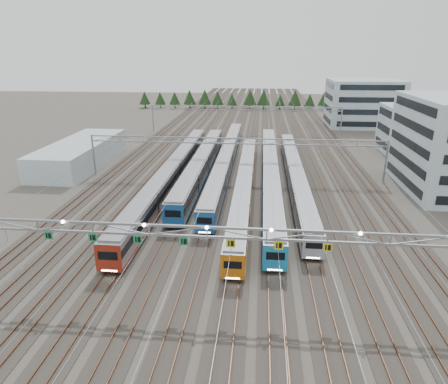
# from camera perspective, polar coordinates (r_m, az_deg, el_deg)

# --- Properties ---
(ground) EXTENTS (400.00, 400.00, 0.00)m
(ground) POSITION_cam_1_polar(r_m,az_deg,el_deg) (41.50, -2.27, -14.89)
(ground) COLOR #47423A
(ground) RESTS_ON ground
(track_bed) EXTENTS (54.00, 260.00, 5.42)m
(track_bed) POSITION_cam_1_polar(r_m,az_deg,el_deg) (135.74, 3.30, 10.30)
(track_bed) COLOR #2D2823
(track_bed) RESTS_ON ground
(train_a) EXTENTS (2.96, 65.09, 3.86)m
(train_a) POSITION_cam_1_polar(r_m,az_deg,el_deg) (74.17, -7.38, 2.78)
(train_a) COLOR black
(train_a) RESTS_ON ground
(train_b) EXTENTS (3.01, 52.81, 3.93)m
(train_b) POSITION_cam_1_polar(r_m,az_deg,el_deg) (78.92, -3.27, 3.97)
(train_b) COLOR black
(train_b) RESTS_ON ground
(train_c) EXTENTS (2.73, 65.88, 3.56)m
(train_c) POSITION_cam_1_polar(r_m,az_deg,el_deg) (83.38, 0.32, 4.73)
(train_c) COLOR black
(train_c) RESTS_ON ground
(train_d) EXTENTS (2.61, 57.64, 3.39)m
(train_d) POSITION_cam_1_polar(r_m,az_deg,el_deg) (68.84, 2.97, 1.37)
(train_d) COLOR black
(train_d) RESTS_ON ground
(train_e) EXTENTS (2.77, 66.56, 3.61)m
(train_e) POSITION_cam_1_polar(r_m,az_deg,el_deg) (75.02, 6.63, 2.90)
(train_e) COLOR black
(train_e) RESTS_ON ground
(train_f) EXTENTS (2.65, 57.86, 3.44)m
(train_f) POSITION_cam_1_polar(r_m,az_deg,el_deg) (74.16, 10.12, 2.46)
(train_f) COLOR black
(train_f) RESTS_ON ground
(gantry_near) EXTENTS (56.36, 0.61, 8.08)m
(gantry_near) POSITION_cam_1_polar(r_m,az_deg,el_deg) (37.83, -2.51, -6.11)
(gantry_near) COLOR gray
(gantry_near) RESTS_ON ground
(gantry_mid) EXTENTS (56.36, 0.36, 8.00)m
(gantry_mid) POSITION_cam_1_polar(r_m,az_deg,el_deg) (75.97, 1.61, 6.62)
(gantry_mid) COLOR gray
(gantry_mid) RESTS_ON ground
(gantry_far) EXTENTS (56.36, 0.36, 8.00)m
(gantry_far) POSITION_cam_1_polar(r_m,az_deg,el_deg) (120.18, 3.06, 11.44)
(gantry_far) COLOR gray
(gantry_far) RESTS_ON ground
(depot_bldg_mid) EXTENTS (14.00, 16.00, 11.15)m
(depot_bldg_mid) POSITION_cam_1_polar(r_m,az_deg,el_deg) (104.93, 25.77, 7.88)
(depot_bldg_mid) COLOR #A4BCC4
(depot_bldg_mid) RESTS_ON ground
(depot_bldg_north) EXTENTS (22.00, 18.00, 14.57)m
(depot_bldg_north) POSITION_cam_1_polar(r_m,az_deg,el_deg) (139.08, 19.23, 11.90)
(depot_bldg_north) COLOR #A4BCC4
(depot_bldg_north) RESTS_ON ground
(west_shed) EXTENTS (10.00, 30.00, 4.92)m
(west_shed) POSITION_cam_1_polar(r_m,az_deg,el_deg) (91.86, -19.81, 5.24)
(west_shed) COLOR #A4BCC4
(west_shed) RESTS_ON ground
(treeline) EXTENTS (81.20, 5.60, 7.02)m
(treeline) POSITION_cam_1_polar(r_m,az_deg,el_deg) (170.55, 1.30, 13.17)
(treeline) COLOR #332114
(treeline) RESTS_ON ground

